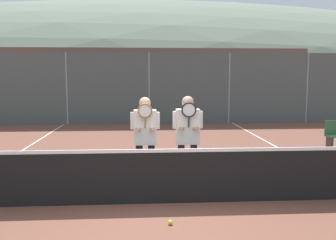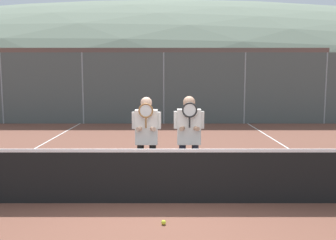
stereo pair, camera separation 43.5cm
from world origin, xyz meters
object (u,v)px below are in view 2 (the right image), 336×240
car_far_left (60,99)px  car_center (266,99)px  tennis_ball_on_court (162,222)px  player_leftmost (145,134)px  player_center_left (187,133)px  car_left_of_center (164,99)px

car_far_left → car_center: size_ratio=0.99×
tennis_ball_on_court → car_center: bearing=69.9°
player_leftmost → car_center: (5.67, 12.68, -0.13)m
player_leftmost → car_center: 13.89m
player_center_left → car_center: bearing=69.1°
car_left_of_center → player_leftmost: bearing=-91.3°
player_leftmost → tennis_ball_on_court: size_ratio=25.37×
player_leftmost → car_center: car_center is taller
car_left_of_center → car_center: car_center is taller
player_center_left → car_far_left: size_ratio=0.39×
player_center_left → car_center: size_ratio=0.39×
car_center → tennis_ball_on_court: car_center is taller
car_far_left → car_center: (10.73, 0.46, -0.01)m
player_center_left → tennis_ball_on_court: size_ratio=25.64×
player_center_left → car_left_of_center: size_ratio=0.37×
player_leftmost → car_far_left: size_ratio=0.39×
car_center → tennis_ball_on_court: size_ratio=65.95×
car_far_left → car_center: bearing=2.4°
car_left_of_center → tennis_ball_on_court: 14.27m
player_center_left → car_left_of_center: bearing=92.4°
player_leftmost → player_center_left: bearing=-2.9°
player_leftmost → player_center_left: (0.80, -0.04, 0.02)m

